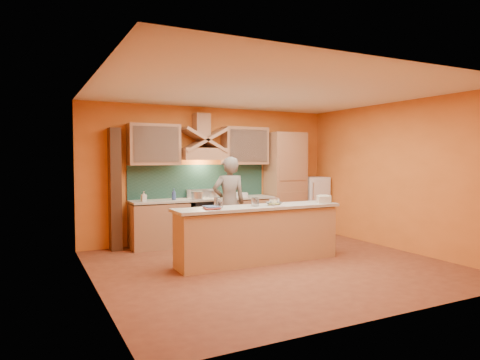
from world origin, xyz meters
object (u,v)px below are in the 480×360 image
person (229,203)px  stove (204,221)px  fridge (312,205)px  mixing_bowl (274,204)px  kitchen_scale (274,202)px

person → stove: bearing=-65.2°
fridge → mixing_bowl: size_ratio=5.12×
kitchen_scale → mixing_bowl: kitchen_scale is taller
stove → mixing_bowl: 2.10m
fridge → person: size_ratio=0.74×
mixing_bowl → fridge: bearing=41.4°
person → mixing_bowl: (0.24, -1.26, 0.09)m
stove → person: size_ratio=0.51×
fridge → kitchen_scale: bearing=-139.3°
kitchen_scale → mixing_bowl: 0.14m
fridge → mixing_bowl: (-2.25, -1.99, 0.33)m
stove → mixing_bowl: mixing_bowl is taller
kitchen_scale → mixing_bowl: size_ratio=0.46×
fridge → kitchen_scale: (-2.17, -1.87, 0.34)m
stove → kitchen_scale: size_ratio=7.67×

